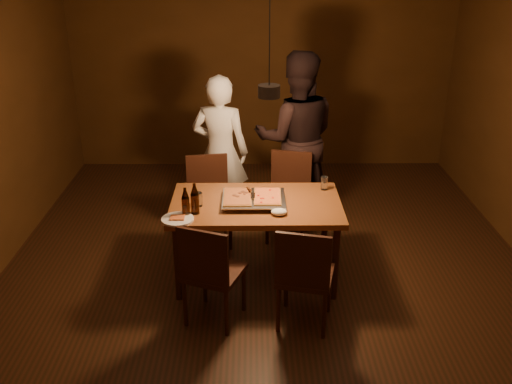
{
  "coord_description": "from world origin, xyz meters",
  "views": [
    {
      "loc": [
        -0.14,
        -4.52,
        2.83
      ],
      "look_at": [
        -0.1,
        0.04,
        0.85
      ],
      "focal_mm": 40.0,
      "sensor_mm": 36.0,
      "label": 1
    }
  ],
  "objects_px": {
    "beer_bottle_b": "(195,199)",
    "chair_far_left": "(209,192)",
    "dining_table": "(256,210)",
    "pendant_lamp": "(269,90)",
    "chair_near_right": "(304,270)",
    "chair_far_right": "(289,187)",
    "plate_slice": "(178,219)",
    "diner_dark": "(296,138)",
    "diner_white": "(220,152)",
    "beer_bottle_a": "(185,202)",
    "chair_near_left": "(209,266)",
    "pizza_tray": "(254,200)"
  },
  "relations": [
    {
      "from": "pendant_lamp",
      "to": "diner_white",
      "type": "bearing_deg",
      "value": 111.92
    },
    {
      "from": "plate_slice",
      "to": "diner_white",
      "type": "bearing_deg",
      "value": 79.15
    },
    {
      "from": "chair_far_right",
      "to": "plate_slice",
      "type": "height_order",
      "value": "chair_far_right"
    },
    {
      "from": "chair_near_right",
      "to": "pendant_lamp",
      "type": "bearing_deg",
      "value": 122.63
    },
    {
      "from": "diner_white",
      "to": "chair_far_left",
      "type": "bearing_deg",
      "value": 85.71
    },
    {
      "from": "dining_table",
      "to": "pizza_tray",
      "type": "bearing_deg",
      "value": -156.47
    },
    {
      "from": "chair_far_right",
      "to": "chair_near_right",
      "type": "height_order",
      "value": "same"
    },
    {
      "from": "beer_bottle_b",
      "to": "diner_dark",
      "type": "relative_size",
      "value": 0.14
    },
    {
      "from": "chair_far_right",
      "to": "plate_slice",
      "type": "xyz_separation_m",
      "value": [
        -1.0,
        -1.18,
        0.22
      ]
    },
    {
      "from": "chair_far_left",
      "to": "diner_white",
      "type": "distance_m",
      "value": 0.5
    },
    {
      "from": "chair_near_left",
      "to": "pizza_tray",
      "type": "xyz_separation_m",
      "value": [
        0.35,
        0.71,
        0.24
      ]
    },
    {
      "from": "beer_bottle_b",
      "to": "plate_slice",
      "type": "distance_m",
      "value": 0.22
    },
    {
      "from": "diner_dark",
      "to": "pendant_lamp",
      "type": "relative_size",
      "value": 1.69
    },
    {
      "from": "diner_white",
      "to": "pendant_lamp",
      "type": "xyz_separation_m",
      "value": [
        0.47,
        -1.17,
        0.94
      ]
    },
    {
      "from": "pizza_tray",
      "to": "plate_slice",
      "type": "height_order",
      "value": "pizza_tray"
    },
    {
      "from": "chair_far_left",
      "to": "beer_bottle_a",
      "type": "bearing_deg",
      "value": 73.43
    },
    {
      "from": "pendant_lamp",
      "to": "dining_table",
      "type": "bearing_deg",
      "value": 159.7
    },
    {
      "from": "diner_white",
      "to": "diner_dark",
      "type": "height_order",
      "value": "diner_dark"
    },
    {
      "from": "chair_far_left",
      "to": "chair_near_right",
      "type": "relative_size",
      "value": 0.96
    },
    {
      "from": "chair_far_right",
      "to": "chair_far_left",
      "type": "bearing_deg",
      "value": 19.48
    },
    {
      "from": "beer_bottle_a",
      "to": "diner_white",
      "type": "bearing_deg",
      "value": 80.97
    },
    {
      "from": "chair_far_right",
      "to": "chair_near_right",
      "type": "bearing_deg",
      "value": 102.76
    },
    {
      "from": "chair_near_right",
      "to": "pendant_lamp",
      "type": "distance_m",
      "value": 1.46
    },
    {
      "from": "diner_white",
      "to": "beer_bottle_b",
      "type": "bearing_deg",
      "value": 94.75
    },
    {
      "from": "chair_far_right",
      "to": "chair_near_left",
      "type": "xyz_separation_m",
      "value": [
        -0.72,
        -1.56,
        0.0
      ]
    },
    {
      "from": "dining_table",
      "to": "beer_bottle_b",
      "type": "distance_m",
      "value": 0.59
    },
    {
      "from": "chair_near_left",
      "to": "chair_far_right",
      "type": "bearing_deg",
      "value": 86.64
    },
    {
      "from": "chair_far_left",
      "to": "chair_near_left",
      "type": "xyz_separation_m",
      "value": [
        0.1,
        -1.46,
        0.0
      ]
    },
    {
      "from": "chair_near_right",
      "to": "diner_dark",
      "type": "distance_m",
      "value": 2.08
    },
    {
      "from": "dining_table",
      "to": "chair_far_right",
      "type": "distance_m",
      "value": 0.92
    },
    {
      "from": "chair_near_right",
      "to": "beer_bottle_a",
      "type": "relative_size",
      "value": 2.04
    },
    {
      "from": "pendant_lamp",
      "to": "beer_bottle_b",
      "type": "bearing_deg",
      "value": -163.99
    },
    {
      "from": "beer_bottle_a",
      "to": "beer_bottle_b",
      "type": "bearing_deg",
      "value": 29.07
    },
    {
      "from": "beer_bottle_b",
      "to": "chair_far_left",
      "type": "bearing_deg",
      "value": 87.66
    },
    {
      "from": "dining_table",
      "to": "pendant_lamp",
      "type": "xyz_separation_m",
      "value": [
        0.1,
        -0.04,
        1.08
      ]
    },
    {
      "from": "dining_table",
      "to": "chair_far_right",
      "type": "relative_size",
      "value": 3.0
    },
    {
      "from": "chair_far_left",
      "to": "beer_bottle_b",
      "type": "xyz_separation_m",
      "value": [
        -0.04,
        -0.95,
        0.35
      ]
    },
    {
      "from": "beer_bottle_b",
      "to": "chair_far_right",
      "type": "bearing_deg",
      "value": 50.72
    },
    {
      "from": "dining_table",
      "to": "diner_white",
      "type": "bearing_deg",
      "value": 107.93
    },
    {
      "from": "pizza_tray",
      "to": "chair_far_left",
      "type": "bearing_deg",
      "value": 121.66
    },
    {
      "from": "beer_bottle_a",
      "to": "pendant_lamp",
      "type": "relative_size",
      "value": 0.23
    },
    {
      "from": "diner_dark",
      "to": "chair_near_left",
      "type": "bearing_deg",
      "value": 67.42
    },
    {
      "from": "chair_far_left",
      "to": "beer_bottle_b",
      "type": "height_order",
      "value": "beer_bottle_b"
    },
    {
      "from": "chair_far_right",
      "to": "diner_dark",
      "type": "bearing_deg",
      "value": -89.92
    },
    {
      "from": "chair_far_left",
      "to": "beer_bottle_a",
      "type": "relative_size",
      "value": 1.96
    },
    {
      "from": "chair_far_right",
      "to": "diner_white",
      "type": "relative_size",
      "value": 0.3
    },
    {
      "from": "chair_far_left",
      "to": "plate_slice",
      "type": "height_order",
      "value": "chair_far_left"
    },
    {
      "from": "chair_near_right",
      "to": "plate_slice",
      "type": "xyz_separation_m",
      "value": [
        -1.01,
        0.44,
        0.22
      ]
    },
    {
      "from": "chair_far_left",
      "to": "pizza_tray",
      "type": "relative_size",
      "value": 0.89
    },
    {
      "from": "chair_near_right",
      "to": "plate_slice",
      "type": "bearing_deg",
      "value": 169.95
    }
  ]
}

